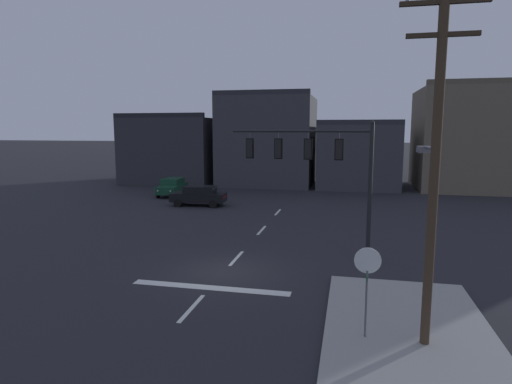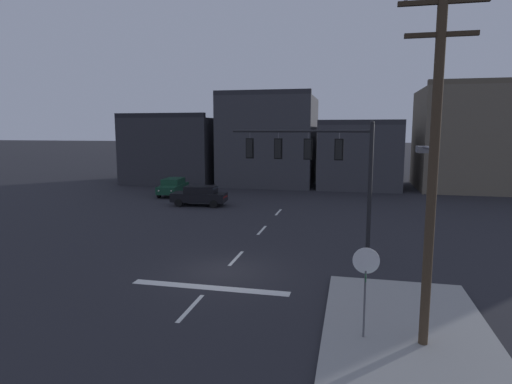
{
  "view_description": "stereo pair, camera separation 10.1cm",
  "coord_description": "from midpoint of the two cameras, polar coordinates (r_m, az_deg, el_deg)",
  "views": [
    {
      "loc": [
        5.26,
        -17.41,
        6.15
      ],
      "look_at": [
        0.38,
        4.65,
        2.87
      ],
      "focal_mm": 30.2,
      "sensor_mm": 36.0,
      "label": 1
    },
    {
      "loc": [
        5.35,
        -17.39,
        6.15
      ],
      "look_at": [
        0.38,
        4.65,
        2.87
      ],
      "focal_mm": 30.2,
      "sensor_mm": 36.0,
      "label": 2
    }
  ],
  "objects": [
    {
      "name": "stop_sign",
      "position": [
        12.92,
        14.55,
        -10.08
      ],
      "size": [
        0.76,
        0.64,
        2.83
      ],
      "color": "#56565B",
      "rests_on": "ground"
    },
    {
      "name": "utility_pole",
      "position": [
        12.57,
        22.58,
        3.88
      ],
      "size": [
        2.2,
        2.38,
        9.96
      ],
      "color": "#423323",
      "rests_on": "ground"
    },
    {
      "name": "sidewalk_near_corner",
      "position": [
        14.83,
        19.4,
        -16.43
      ],
      "size": [
        5.0,
        8.0,
        0.15
      ],
      "primitive_type": "cube",
      "color": "gray",
      "rests_on": "ground"
    },
    {
      "name": "car_lot_nearside",
      "position": [
        35.36,
        -7.4,
        -0.42
      ],
      "size": [
        4.54,
        2.12,
        1.61
      ],
      "color": "black",
      "rests_on": "ground"
    },
    {
      "name": "stop_bar_paint",
      "position": [
        17.41,
        -6.03,
        -12.47
      ],
      "size": [
        6.4,
        0.5,
        0.01
      ],
      "primitive_type": "cube",
      "color": "silver",
      "rests_on": "ground"
    },
    {
      "name": "lane_centreline",
      "position": [
        21.03,
        -2.5,
        -8.75
      ],
      "size": [
        0.16,
        26.4,
        0.01
      ],
      "color": "silver",
      "rests_on": "ground"
    },
    {
      "name": "signal_mast_near_side",
      "position": [
        20.93,
        8.53,
        4.11
      ],
      "size": [
        6.88,
        0.88,
        6.57
      ],
      "color": "black",
      "rests_on": "ground"
    },
    {
      "name": "ground_plane",
      "position": [
        19.2,
        -4.09,
        -10.45
      ],
      "size": [
        400.0,
        400.0,
        0.0
      ],
      "primitive_type": "plane",
      "color": "#232328"
    },
    {
      "name": "building_row",
      "position": [
        48.57,
        16.86,
        5.74
      ],
      "size": [
        55.72,
        12.0,
        10.77
      ],
      "color": "#2D2D33",
      "rests_on": "ground"
    },
    {
      "name": "car_lot_middle",
      "position": [
        41.23,
        -10.87,
        0.73
      ],
      "size": [
        2.22,
        4.57,
        1.61
      ],
      "color": "#143D28",
      "rests_on": "ground"
    }
  ]
}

